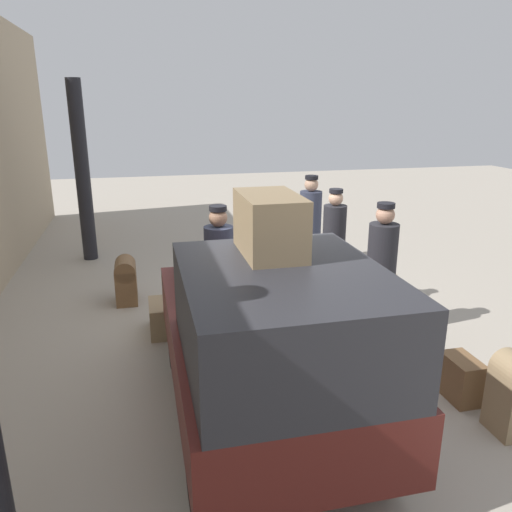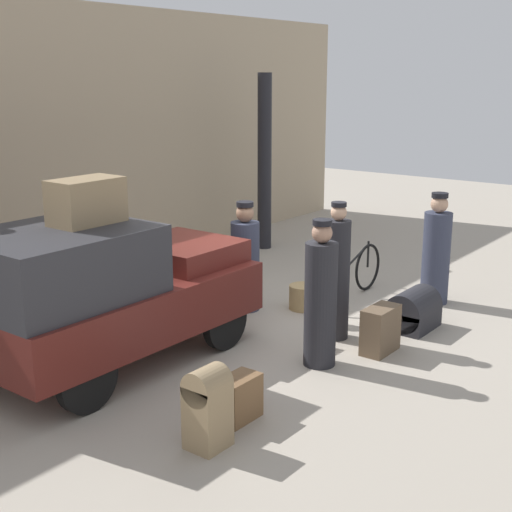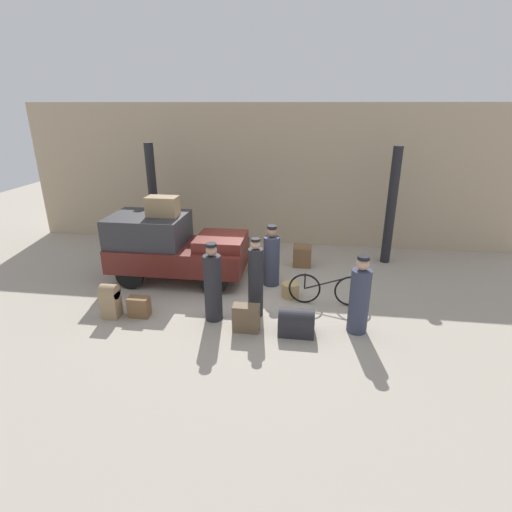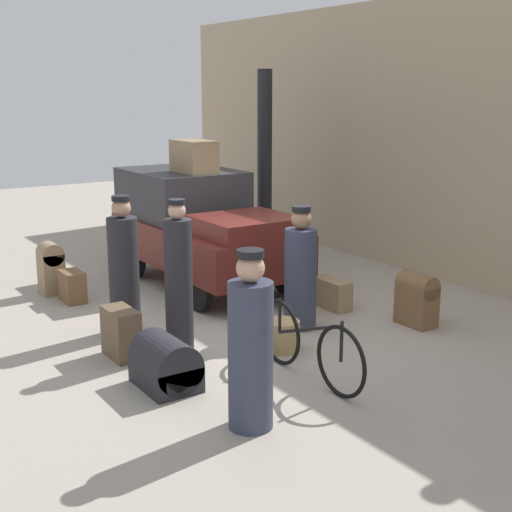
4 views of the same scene
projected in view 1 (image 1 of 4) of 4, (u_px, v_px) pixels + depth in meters
The scene contains 15 objects.
ground_plane at pixel (273, 324), 6.98m from camera, with size 30.00×30.00×0.00m, color #A89E8E.
canopy_pillar_right at pixel (82, 173), 9.39m from camera, with size 0.27×0.27×3.39m.
truck at pixel (265, 333), 4.59m from camera, with size 3.52×1.69×1.75m.
bicycle at pixel (260, 256), 8.75m from camera, with size 1.82×0.04×0.80m.
wicker_basket at pixel (256, 285), 7.93m from camera, with size 0.42×0.42×0.36m.
porter_carrying_trunk at pixel (333, 255), 7.28m from camera, with size 0.33×0.33×1.80m.
porter_lifting_near_truck at pixel (310, 224), 9.42m from camera, with size 0.41×0.41×1.68m.
conductor_in_dark_uniform at pixel (381, 275), 6.53m from camera, with size 0.38×0.38×1.76m.
porter_with_bicycle at pixel (219, 266), 7.12m from camera, with size 0.42×0.42×1.60m.
suitcase_tan_flat at pixel (461, 379), 5.17m from camera, with size 0.46×0.28×0.46m.
trunk_large_brown at pixel (126, 279), 7.65m from camera, with size 0.52×0.32×0.70m.
suitcase_small_leather at pixel (160, 318), 6.67m from camera, with size 0.62×0.27×0.42m.
trunk_umber_medium at pixel (378, 288), 7.50m from camera, with size 0.55×0.29×0.58m.
trunk_barrel_dark at pixel (347, 270), 8.47m from camera, with size 0.73×0.53×0.55m.
trunk_on_truck_roof at pixel (270, 224), 4.13m from camera, with size 0.79×0.47×0.50m.
Camera 1 is at (-6.16, 1.68, 2.98)m, focal length 35.00 mm.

